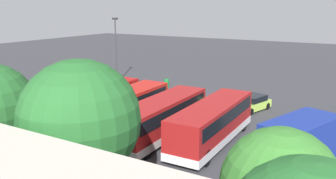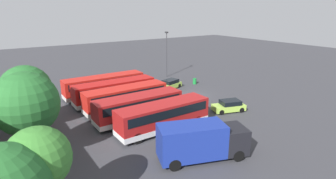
{
  "view_description": "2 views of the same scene",
  "coord_description": "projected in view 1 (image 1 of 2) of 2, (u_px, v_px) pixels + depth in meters",
  "views": [
    {
      "loc": [
        -16.77,
        32.29,
        9.68
      ],
      "look_at": [
        0.01,
        3.8,
        1.85
      ],
      "focal_mm": 37.54,
      "sensor_mm": 36.0,
      "label": 1
    },
    {
      "loc": [
        -29.11,
        23.96,
        12.2
      ],
      "look_at": [
        0.36,
        4.3,
        1.55
      ],
      "focal_mm": 28.7,
      "sensor_mm": 36.0,
      "label": 2
    }
  ],
  "objects": [
    {
      "name": "ground_plane",
      "position": [
        186.0,
        99.0,
        37.59
      ],
      "size": [
        140.0,
        140.0,
        0.0
      ],
      "primitive_type": "plane",
      "color": "#38383D"
    },
    {
      "name": "bus_single_deck_fifth",
      "position": [
        60.0,
        98.0,
        31.73
      ],
      "size": [
        2.7,
        11.64,
        2.95
      ],
      "color": "red",
      "rests_on": "ground"
    },
    {
      "name": "car_small_green",
      "position": [
        143.0,
        89.0,
        39.13
      ],
      "size": [
        2.86,
        4.44,
        1.43
      ],
      "color": "#A5D14C",
      "rests_on": "ground"
    },
    {
      "name": "bus_single_deck_fourth",
      "position": [
        90.0,
        103.0,
        30.0
      ],
      "size": [
        2.65,
        11.06,
        2.95
      ],
      "color": "#B71411",
      "rests_on": "ground"
    },
    {
      "name": "tree_midleft",
      "position": [
        80.0,
        120.0,
        14.47
      ],
      "size": [
        5.06,
        5.06,
        7.67
      ],
      "color": "#4C3823",
      "rests_on": "ground"
    },
    {
      "name": "bus_single_deck_third",
      "position": [
        122.0,
        109.0,
        28.37
      ],
      "size": [
        2.82,
        10.64,
        2.95
      ],
      "color": "red",
      "rests_on": "ground"
    },
    {
      "name": "box_truck_blue",
      "position": [
        307.0,
        140.0,
        21.53
      ],
      "size": [
        4.82,
        7.91,
        3.2
      ],
      "color": "navy",
      "rests_on": "ground"
    },
    {
      "name": "car_hatchback_silver",
      "position": [
        253.0,
        103.0,
        33.5
      ],
      "size": [
        2.87,
        4.28,
        1.43
      ],
      "color": "#A5D14C",
      "rests_on": "ground"
    },
    {
      "name": "bus_single_deck_second",
      "position": [
        162.0,
        117.0,
        26.27
      ],
      "size": [
        2.68,
        10.32,
        2.95
      ],
      "color": "#A51919",
      "rests_on": "ground"
    },
    {
      "name": "bus_single_deck_near_end",
      "position": [
        213.0,
        122.0,
        25.15
      ],
      "size": [
        2.74,
        10.26,
        2.95
      ],
      "color": "#A51919",
      "rests_on": "ground"
    },
    {
      "name": "waste_bin_yellow",
      "position": [
        167.0,
        83.0,
        43.38
      ],
      "size": [
        0.6,
        0.6,
        0.95
      ],
      "primitive_type": "cylinder",
      "color": "#197F33",
      "rests_on": "ground"
    },
    {
      "name": "lamp_post_tall",
      "position": [
        116.0,
        45.0,
        44.74
      ],
      "size": [
        0.7,
        0.3,
        8.32
      ],
      "color": "#38383D",
      "rests_on": "ground"
    }
  ]
}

